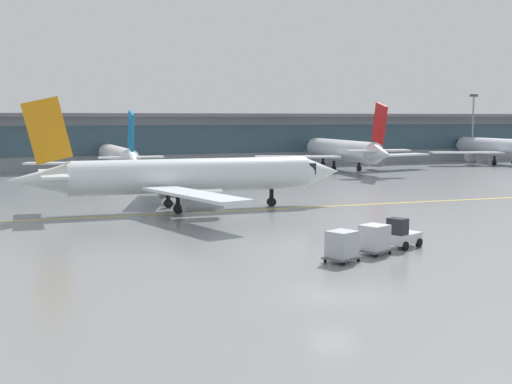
# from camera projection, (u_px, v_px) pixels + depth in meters

# --- Properties ---
(ground_plane) EXTENTS (400.00, 400.00, 0.00)m
(ground_plane) POSITION_uv_depth(u_px,v_px,m) (333.00, 295.00, 34.04)
(ground_plane) COLOR gray
(taxiway_centreline_stripe) EXTENTS (109.98, 3.08, 0.01)m
(taxiway_centreline_stripe) POSITION_uv_depth(u_px,v_px,m) (198.00, 212.00, 63.67)
(taxiway_centreline_stripe) COLOR yellow
(taxiway_centreline_stripe) RESTS_ON ground_plane
(terminal_concourse) EXTENTS (223.59, 11.00, 9.60)m
(terminal_concourse) POSITION_uv_depth(u_px,v_px,m) (93.00, 140.00, 118.79)
(terminal_concourse) COLOR #8C939E
(terminal_concourse) RESTS_ON ground_plane
(gate_airplane_2) EXTENTS (27.67, 29.66, 9.85)m
(gate_airplane_2) POSITION_uv_depth(u_px,v_px,m) (118.00, 157.00, 102.77)
(gate_airplane_2) COLOR white
(gate_airplane_2) RESTS_ON ground_plane
(gate_airplane_3) EXTENTS (31.26, 33.72, 11.16)m
(gate_airplane_3) POSITION_uv_depth(u_px,v_px,m) (343.00, 151.00, 113.57)
(gate_airplane_3) COLOR silver
(gate_airplane_3) RESTS_ON ground_plane
(gate_airplane_4) EXTENTS (29.86, 32.20, 10.66)m
(gate_airplane_4) POSITION_uv_depth(u_px,v_px,m) (500.00, 148.00, 128.77)
(gate_airplane_4) COLOR silver
(gate_airplane_4) RESTS_ON ground_plane
(taxiing_regional_jet) EXTENTS (32.48, 30.25, 10.77)m
(taxiing_regional_jet) POSITION_uv_depth(u_px,v_px,m) (188.00, 177.00, 65.04)
(taxiing_regional_jet) COLOR white
(taxiing_regional_jet) RESTS_ON ground_plane
(baggage_tug) EXTENTS (2.94, 2.41, 2.10)m
(baggage_tug) POSITION_uv_depth(u_px,v_px,m) (402.00, 235.00, 46.29)
(baggage_tug) COLOR silver
(baggage_tug) RESTS_ON ground_plane
(cargo_dolly_lead) EXTENTS (2.57, 2.31, 1.94)m
(cargo_dolly_lead) POSITION_uv_depth(u_px,v_px,m) (374.00, 238.00, 44.07)
(cargo_dolly_lead) COLOR #595B60
(cargo_dolly_lead) RESTS_ON ground_plane
(cargo_dolly_trailing) EXTENTS (2.57, 2.31, 1.94)m
(cargo_dolly_trailing) POSITION_uv_depth(u_px,v_px,m) (342.00, 245.00, 41.71)
(cargo_dolly_trailing) COLOR #595B60
(cargo_dolly_trailing) RESTS_ON ground_plane
(apron_light_mast_1) EXTENTS (1.80, 0.36, 13.53)m
(apron_light_mast_1) POSITION_uv_depth(u_px,v_px,m) (473.00, 125.00, 136.67)
(apron_light_mast_1) COLOR gray
(apron_light_mast_1) RESTS_ON ground_plane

